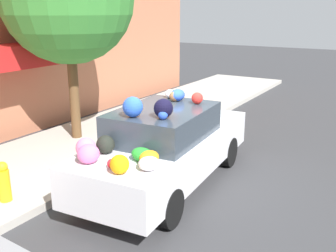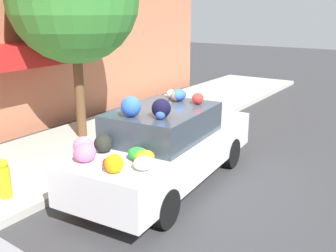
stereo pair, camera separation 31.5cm
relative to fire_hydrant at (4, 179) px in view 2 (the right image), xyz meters
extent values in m
plane|color=#38383A|center=(2.28, -1.73, -0.49)|extent=(60.00, 60.00, 0.00)
cube|color=#B2ADA3|center=(2.28, 0.97, -0.42)|extent=(24.00, 3.20, 0.15)
cube|color=red|center=(2.01, 2.62, 1.68)|extent=(3.53, 0.90, 0.55)
cylinder|color=brown|center=(3.18, 1.44, 0.81)|extent=(0.24, 0.24, 2.31)
cylinder|color=gold|center=(0.00, 0.00, -0.07)|extent=(0.20, 0.20, 0.55)
sphere|color=gold|center=(0.00, 0.00, 0.26)|extent=(0.18, 0.18, 0.18)
cube|color=silver|center=(2.28, -1.82, 0.17)|extent=(4.62, 1.99, 0.69)
cube|color=#333D47|center=(2.10, -1.83, 0.78)|extent=(2.13, 1.61, 0.53)
cylinder|color=black|center=(3.61, -0.96, -0.17)|extent=(0.65, 0.23, 0.63)
cylinder|color=black|center=(3.73, -2.47, -0.17)|extent=(0.65, 0.23, 0.63)
cylinder|color=black|center=(0.82, -1.17, -0.17)|extent=(0.65, 0.23, 0.63)
cylinder|color=black|center=(0.94, -2.68, -0.17)|extent=(0.65, 0.23, 0.63)
sphere|color=red|center=(3.36, -1.54, 0.60)|extent=(0.19, 0.19, 0.17)
sphere|color=blue|center=(3.29, -1.59, 0.59)|extent=(0.20, 0.20, 0.15)
ellipsoid|color=white|center=(0.69, -2.46, 0.61)|extent=(0.44, 0.41, 0.18)
sphere|color=blue|center=(1.48, -2.21, 1.13)|extent=(0.22, 0.22, 0.16)
ellipsoid|color=blue|center=(2.79, -1.72, 1.16)|extent=(0.40, 0.34, 0.23)
ellipsoid|color=green|center=(0.91, -2.19, 0.62)|extent=(0.33, 0.43, 0.21)
sphere|color=#8D5D3C|center=(2.71, -1.70, 1.15)|extent=(0.25, 0.25, 0.20)
ellipsoid|color=pink|center=(0.42, -1.54, 0.66)|extent=(0.36, 0.35, 0.29)
sphere|color=pink|center=(0.58, -1.35, 0.67)|extent=(0.44, 0.44, 0.32)
sphere|color=black|center=(0.88, -1.49, 0.66)|extent=(0.40, 0.40, 0.30)
sphere|color=blue|center=(3.35, -1.97, 0.59)|extent=(0.18, 0.18, 0.15)
ellipsoid|color=red|center=(0.44, -1.97, 0.59)|extent=(0.17, 0.17, 0.14)
sphere|color=red|center=(2.75, -2.18, 1.16)|extent=(0.31, 0.31, 0.22)
ellipsoid|color=orange|center=(0.84, -2.36, 0.63)|extent=(0.38, 0.35, 0.22)
ellipsoid|color=pink|center=(3.59, -1.25, 0.58)|extent=(0.27, 0.27, 0.13)
ellipsoid|color=green|center=(4.01, -1.56, 0.60)|extent=(0.23, 0.19, 0.17)
sphere|color=black|center=(1.57, -2.16, 1.21)|extent=(0.42, 0.42, 0.32)
sphere|color=orange|center=(0.35, -2.19, 0.65)|extent=(0.38, 0.38, 0.28)
ellipsoid|color=green|center=(0.51, -1.46, 0.61)|extent=(0.19, 0.20, 0.18)
ellipsoid|color=orange|center=(3.50, -1.48, 0.59)|extent=(0.27, 0.24, 0.15)
sphere|color=white|center=(2.92, -1.46, 1.13)|extent=(0.24, 0.24, 0.17)
sphere|color=blue|center=(3.20, -1.50, 0.61)|extent=(0.27, 0.27, 0.19)
sphere|color=blue|center=(1.36, -1.70, 1.22)|extent=(0.43, 0.43, 0.34)
camera|label=1|loc=(-3.71, -5.46, 2.75)|focal=42.00mm
camera|label=2|loc=(-3.54, -5.73, 2.75)|focal=42.00mm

